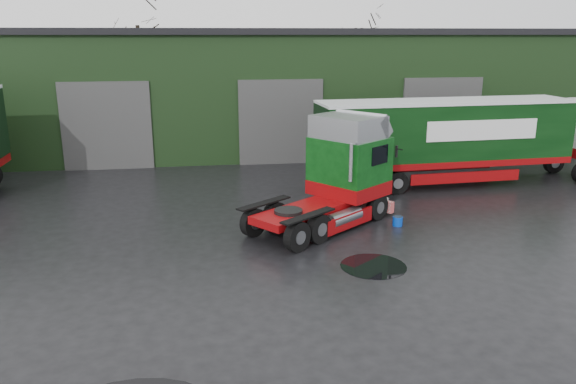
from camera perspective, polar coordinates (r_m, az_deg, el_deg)
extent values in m
plane|color=black|center=(13.81, -1.04, -10.14)|extent=(100.00, 100.00, 0.00)
cube|color=black|center=(32.66, -2.19, 10.40)|extent=(32.00, 12.00, 6.00)
cube|color=black|center=(32.52, -2.25, 15.94)|extent=(32.40, 12.40, 0.30)
cylinder|color=#0837B3|center=(18.65, 11.07, -2.93)|extent=(0.40, 0.40, 0.30)
cylinder|color=black|center=(15.41, 8.67, -7.45)|extent=(1.79, 1.79, 0.01)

